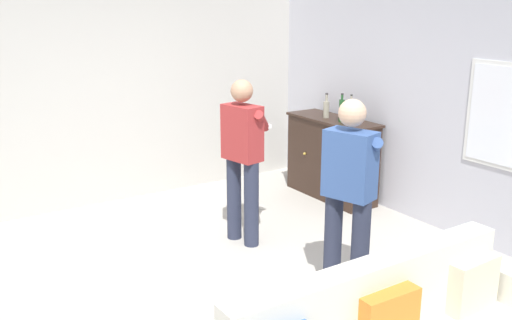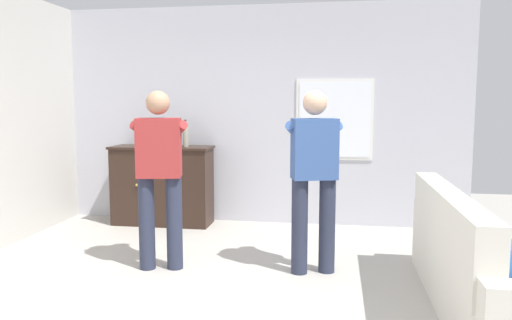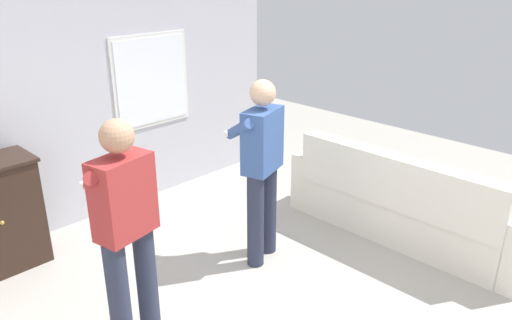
{
  "view_description": "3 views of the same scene",
  "coord_description": "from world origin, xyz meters",
  "px_view_note": "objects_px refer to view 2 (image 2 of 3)",
  "views": [
    {
      "loc": [
        3.99,
        -2.27,
        2.41
      ],
      "look_at": [
        0.29,
        0.15,
        1.17
      ],
      "focal_mm": 40.0,
      "sensor_mm": 36.0,
      "label": 1
    },
    {
      "loc": [
        0.96,
        -3.78,
        1.58
      ],
      "look_at": [
        0.32,
        0.16,
        1.11
      ],
      "focal_mm": 35.0,
      "sensor_mm": 36.0,
      "label": 2
    },
    {
      "loc": [
        -2.15,
        -2.03,
        2.56
      ],
      "look_at": [
        0.28,
        0.34,
        1.22
      ],
      "focal_mm": 35.0,
      "sensor_mm": 36.0,
      "label": 3
    }
  ],
  "objects_px": {
    "bottle_wine_green": "(154,138)",
    "sideboard_cabinet": "(162,185)",
    "couch": "(469,268)",
    "person_standing_right": "(314,172)",
    "person_standing_left": "(160,171)",
    "bottle_spirits_clear": "(175,136)",
    "bottle_liquor_amber": "(186,136)"
  },
  "relations": [
    {
      "from": "bottle_wine_green",
      "to": "person_standing_right",
      "type": "height_order",
      "value": "person_standing_right"
    },
    {
      "from": "couch",
      "to": "bottle_wine_green",
      "type": "height_order",
      "value": "bottle_wine_green"
    },
    {
      "from": "person_standing_left",
      "to": "bottle_wine_green",
      "type": "bearing_deg",
      "value": 112.15
    },
    {
      "from": "sideboard_cabinet",
      "to": "person_standing_right",
      "type": "xyz_separation_m",
      "value": [
        2.01,
        -1.55,
        0.43
      ]
    },
    {
      "from": "bottle_liquor_amber",
      "to": "person_standing_left",
      "type": "height_order",
      "value": "person_standing_left"
    },
    {
      "from": "couch",
      "to": "bottle_wine_green",
      "type": "bearing_deg",
      "value": 145.6
    },
    {
      "from": "couch",
      "to": "sideboard_cabinet",
      "type": "distance_m",
      "value": 3.94
    },
    {
      "from": "person_standing_left",
      "to": "couch",
      "type": "bearing_deg",
      "value": -13.34
    },
    {
      "from": "couch",
      "to": "bottle_liquor_amber",
      "type": "bearing_deg",
      "value": 141.59
    },
    {
      "from": "bottle_spirits_clear",
      "to": "sideboard_cabinet",
      "type": "bearing_deg",
      "value": 167.84
    },
    {
      "from": "bottle_wine_green",
      "to": "person_standing_left",
      "type": "relative_size",
      "value": 0.18
    },
    {
      "from": "bottle_liquor_amber",
      "to": "person_standing_left",
      "type": "relative_size",
      "value": 0.2
    },
    {
      "from": "bottle_wine_green",
      "to": "person_standing_right",
      "type": "bearing_deg",
      "value": -35.74
    },
    {
      "from": "sideboard_cabinet",
      "to": "person_standing_left",
      "type": "distance_m",
      "value": 1.82
    },
    {
      "from": "bottle_wine_green",
      "to": "bottle_liquor_amber",
      "type": "height_order",
      "value": "bottle_liquor_amber"
    },
    {
      "from": "bottle_wine_green",
      "to": "sideboard_cabinet",
      "type": "bearing_deg",
      "value": 31.52
    },
    {
      "from": "person_standing_right",
      "to": "couch",
      "type": "bearing_deg",
      "value": -31.93
    },
    {
      "from": "bottle_spirits_clear",
      "to": "person_standing_left",
      "type": "distance_m",
      "value": 1.69
    },
    {
      "from": "bottle_liquor_amber",
      "to": "bottle_spirits_clear",
      "type": "relative_size",
      "value": 1.0
    },
    {
      "from": "bottle_liquor_amber",
      "to": "bottle_wine_green",
      "type": "bearing_deg",
      "value": -175.3
    },
    {
      "from": "couch",
      "to": "person_standing_right",
      "type": "xyz_separation_m",
      "value": [
        -1.19,
        0.74,
        0.58
      ]
    },
    {
      "from": "person_standing_right",
      "to": "bottle_wine_green",
      "type": "bearing_deg",
      "value": 144.26
    },
    {
      "from": "person_standing_left",
      "to": "person_standing_right",
      "type": "bearing_deg",
      "value": 4.78
    },
    {
      "from": "bottle_wine_green",
      "to": "bottle_liquor_amber",
      "type": "xyz_separation_m",
      "value": [
        0.41,
        0.03,
        0.02
      ]
    },
    {
      "from": "couch",
      "to": "person_standing_left",
      "type": "distance_m",
      "value": 2.75
    },
    {
      "from": "bottle_liquor_amber",
      "to": "bottle_spirits_clear",
      "type": "bearing_deg",
      "value": -167.9
    },
    {
      "from": "couch",
      "to": "person_standing_right",
      "type": "distance_m",
      "value": 1.52
    },
    {
      "from": "person_standing_left",
      "to": "person_standing_right",
      "type": "relative_size",
      "value": 1.0
    },
    {
      "from": "sideboard_cabinet",
      "to": "couch",
      "type": "bearing_deg",
      "value": -35.62
    },
    {
      "from": "bottle_spirits_clear",
      "to": "bottle_liquor_amber",
      "type": "bearing_deg",
      "value": 12.1
    },
    {
      "from": "sideboard_cabinet",
      "to": "bottle_wine_green",
      "type": "xyz_separation_m",
      "value": [
        -0.08,
        -0.05,
        0.62
      ]
    },
    {
      "from": "bottle_spirits_clear",
      "to": "person_standing_right",
      "type": "distance_m",
      "value": 2.37
    }
  ]
}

